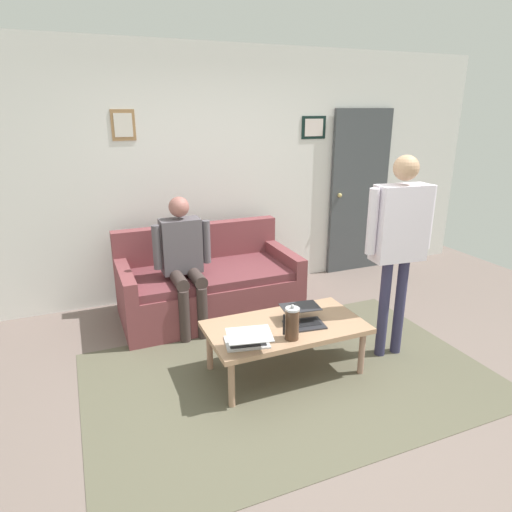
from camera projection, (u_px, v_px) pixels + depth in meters
name	position (u px, v px, depth m)	size (l,w,h in m)	color
ground_plane	(300.00, 386.00, 3.48)	(7.68, 7.68, 0.00)	#72625B
area_rug	(290.00, 377.00, 3.59)	(3.15, 2.03, 0.01)	#585543
back_wall	(210.00, 174.00, 4.98)	(7.04, 0.11, 2.70)	silver
interior_door	(359.00, 193.00, 5.71)	(0.82, 0.09, 2.05)	#42464A
couch	(208.00, 285.00, 4.64)	(1.77, 0.92, 0.88)	brown
coffee_table	(286.00, 330.00, 3.56)	(1.25, 0.67, 0.42)	tan
laptop_left	(303.00, 318.00, 3.56)	(0.34, 0.35, 0.12)	#28282D
laptop_center	(248.00, 340.00, 3.23)	(0.38, 0.39, 0.13)	silver
french_press	(292.00, 323.00, 3.30)	(0.13, 0.11, 0.28)	#4C3323
person_standing	(399.00, 233.00, 3.61)	(0.60, 0.23, 1.71)	#333151
person_seated	(184.00, 256.00, 4.20)	(0.55, 0.51, 1.28)	#3D302E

